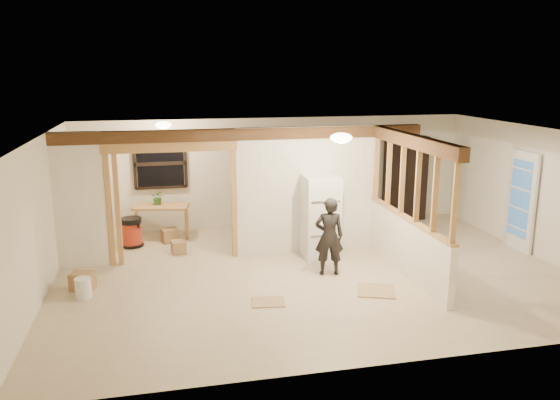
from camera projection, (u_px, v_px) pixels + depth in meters
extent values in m
cube|color=beige|center=(313.00, 272.00, 9.83)|extent=(9.00, 6.50, 0.01)
cube|color=white|center=(315.00, 134.00, 9.25)|extent=(9.00, 6.50, 0.01)
cube|color=white|center=(276.00, 172.00, 12.63)|extent=(9.00, 0.01, 2.50)
cube|color=white|center=(389.00, 270.00, 6.45)|extent=(9.00, 0.01, 2.50)
cube|color=white|center=(39.00, 220.00, 8.60)|extent=(0.01, 6.50, 2.50)
cube|color=white|center=(539.00, 193.00, 10.48)|extent=(0.01, 6.50, 2.50)
cube|color=white|center=(80.00, 201.00, 9.84)|extent=(0.90, 0.12, 2.50)
cube|color=white|center=(307.00, 190.00, 10.72)|extent=(2.80, 0.12, 2.50)
cube|color=tan|center=(173.00, 204.00, 10.21)|extent=(2.46, 0.14, 2.20)
cube|color=#52331C|center=(246.00, 134.00, 10.21)|extent=(7.00, 0.18, 0.22)
cube|color=#52331C|center=(412.00, 141.00, 9.23)|extent=(0.18, 3.30, 0.22)
cube|color=white|center=(406.00, 247.00, 9.67)|extent=(0.12, 3.20, 1.00)
cube|color=tan|center=(410.00, 183.00, 9.40)|extent=(0.14, 3.20, 1.32)
cube|color=black|center=(160.00, 164.00, 11.94)|extent=(1.12, 0.10, 1.10)
cube|color=white|center=(521.00, 201.00, 10.90)|extent=(0.12, 0.86, 2.00)
ellipsoid|color=#FFEABF|center=(341.00, 138.00, 8.84)|extent=(0.36, 0.36, 0.16)
ellipsoid|color=#FFEABF|center=(163.00, 125.00, 10.92)|extent=(0.32, 0.32, 0.14)
ellipsoid|color=#FFD88C|center=(191.00, 144.00, 10.43)|extent=(0.07, 0.07, 0.07)
cube|color=silver|center=(321.00, 217.00, 10.50)|extent=(0.66, 0.64, 1.60)
imported|color=black|center=(329.00, 236.00, 9.59)|extent=(0.56, 0.41, 1.40)
cube|color=tan|center=(162.00, 222.00, 11.77)|extent=(1.24, 0.80, 0.72)
imported|color=#377632|center=(158.00, 198.00, 11.72)|extent=(0.33, 0.31, 0.31)
cylinder|color=#AC2D18|center=(132.00, 232.00, 11.21)|extent=(0.62, 0.62, 0.61)
cube|color=black|center=(405.00, 179.00, 13.11)|extent=(1.01, 0.34, 2.02)
cylinder|color=silver|center=(83.00, 288.00, 8.70)|extent=(0.29, 0.29, 0.33)
cube|color=#977049|center=(170.00, 235.00, 11.54)|extent=(0.39, 0.36, 0.28)
cube|color=#977049|center=(179.00, 247.00, 10.82)|extent=(0.31, 0.31, 0.25)
cube|color=#977049|center=(82.00, 281.00, 9.03)|extent=(0.42, 0.37, 0.29)
cube|color=tan|center=(376.00, 290.00, 8.99)|extent=(0.78, 0.78, 0.02)
cube|color=tan|center=(268.00, 302.00, 8.55)|extent=(0.57, 0.48, 0.02)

